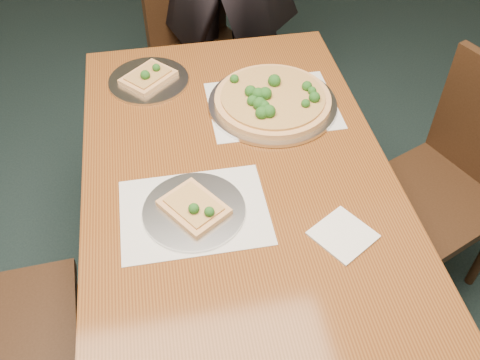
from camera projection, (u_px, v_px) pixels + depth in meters
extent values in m
cube|color=#5A2E12|center=(240.00, 185.00, 1.56)|extent=(0.90, 1.50, 0.04)
cylinder|color=black|center=(120.00, 141.00, 2.25)|extent=(0.07, 0.07, 0.70)
cylinder|color=black|center=(299.00, 120.00, 2.35)|extent=(0.07, 0.07, 0.70)
cube|color=black|center=(209.00, 58.00, 2.51)|extent=(0.55, 0.55, 0.04)
cylinder|color=black|center=(198.00, 131.00, 2.51)|extent=(0.04, 0.04, 0.43)
cylinder|color=black|center=(162.00, 93.00, 2.71)|extent=(0.04, 0.04, 0.43)
cylinder|color=black|center=(261.00, 105.00, 2.65)|extent=(0.04, 0.04, 0.43)
cylinder|color=black|center=(222.00, 70.00, 2.85)|extent=(0.04, 0.04, 0.43)
cube|color=black|center=(3.00, 335.00, 1.53)|extent=(0.44, 0.44, 0.04)
cylinder|color=black|center=(82.00, 310.00, 1.85)|extent=(0.04, 0.04, 0.43)
cube|color=black|center=(433.00, 198.00, 1.90)|extent=(0.55, 0.55, 0.04)
cylinder|color=black|center=(351.00, 227.00, 2.10)|extent=(0.04, 0.04, 0.43)
cylinder|color=black|center=(417.00, 191.00, 2.24)|extent=(0.04, 0.04, 0.43)
cylinder|color=black|center=(419.00, 294.00, 1.89)|extent=(0.04, 0.04, 0.43)
cube|color=white|center=(272.00, 105.00, 1.78)|extent=(0.42, 0.32, 0.00)
cube|color=white|center=(194.00, 212.00, 1.46)|extent=(0.40, 0.30, 0.00)
cylinder|color=silver|center=(272.00, 104.00, 1.78)|extent=(0.43, 0.43, 0.01)
cylinder|color=tan|center=(273.00, 100.00, 1.76)|extent=(0.39, 0.39, 0.02)
cylinder|color=#D0C06C|center=(273.00, 96.00, 1.75)|extent=(0.34, 0.34, 0.01)
sphere|color=#194916|center=(307.00, 86.00, 1.77)|extent=(0.03, 0.03, 0.03)
sphere|color=#194916|center=(265.00, 94.00, 1.74)|extent=(0.04, 0.04, 0.04)
sphere|color=#194916|center=(252.00, 101.00, 1.71)|extent=(0.04, 0.04, 0.04)
sphere|color=#194916|center=(258.00, 94.00, 1.73)|extent=(0.04, 0.04, 0.04)
sphere|color=#194916|center=(306.00, 103.00, 1.71)|extent=(0.03, 0.03, 0.03)
sphere|color=#194916|center=(314.00, 97.00, 1.73)|extent=(0.04, 0.04, 0.04)
sphere|color=#194916|center=(234.00, 79.00, 1.80)|extent=(0.03, 0.03, 0.03)
sphere|color=#194916|center=(269.00, 111.00, 1.67)|extent=(0.04, 0.04, 0.04)
sphere|color=#194916|center=(312.00, 91.00, 1.75)|extent=(0.03, 0.03, 0.03)
sphere|color=#194916|center=(262.00, 113.00, 1.67)|extent=(0.04, 0.04, 0.04)
sphere|color=#194916|center=(264.00, 106.00, 1.69)|extent=(0.04, 0.04, 0.04)
sphere|color=#194916|center=(259.00, 104.00, 1.70)|extent=(0.04, 0.04, 0.04)
sphere|color=#194916|center=(274.00, 81.00, 1.79)|extent=(0.04, 0.04, 0.04)
sphere|color=#194916|center=(250.00, 91.00, 1.75)|extent=(0.04, 0.04, 0.04)
cylinder|color=silver|center=(194.00, 210.00, 1.45)|extent=(0.28, 0.28, 0.01)
cube|color=tan|center=(194.00, 207.00, 1.44)|extent=(0.20, 0.21, 0.02)
cube|color=#D0C06C|center=(194.00, 205.00, 1.43)|extent=(0.16, 0.17, 0.01)
sphere|color=#194916|center=(209.00, 212.00, 1.40)|extent=(0.03, 0.03, 0.03)
sphere|color=#194916|center=(194.00, 209.00, 1.41)|extent=(0.03, 0.03, 0.03)
cylinder|color=silver|center=(149.00, 80.00, 1.87)|extent=(0.28, 0.28, 0.01)
cube|color=tan|center=(148.00, 77.00, 1.86)|extent=(0.21, 0.21, 0.02)
cube|color=#D0C06C|center=(148.00, 75.00, 1.85)|extent=(0.17, 0.17, 0.01)
sphere|color=#194916|center=(145.00, 75.00, 1.83)|extent=(0.03, 0.03, 0.03)
sphere|color=#194916|center=(156.00, 68.00, 1.86)|extent=(0.03, 0.03, 0.03)
cube|color=white|center=(343.00, 235.00, 1.40)|extent=(0.19, 0.19, 0.01)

